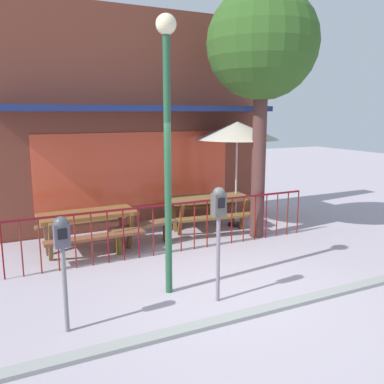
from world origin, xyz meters
name	(u,v)px	position (x,y,z in m)	size (l,w,h in m)	color
ground	(230,295)	(0.00, 0.00, 0.00)	(40.00, 40.00, 0.00)	#A99EAA
pub_storefront	(134,121)	(0.00, 4.34, 2.45)	(7.08, 1.49, 4.91)	#452216
patio_fence_front	(174,219)	(0.00, 2.06, 0.66)	(5.97, 0.04, 0.97)	maroon
picnic_table_left	(88,221)	(-1.46, 2.83, 0.61)	(1.84, 1.41, 0.79)	brown
picnic_table_right	(208,204)	(1.30, 3.13, 0.61)	(1.95, 1.57, 0.79)	brown
patio_umbrella	(237,131)	(2.06, 3.19, 2.22)	(1.92, 1.92, 2.44)	black
patio_bench	(143,230)	(-0.43, 2.61, 0.35)	(1.44, 0.58, 0.48)	brown
parking_meter_near	(62,244)	(-2.33, -0.01, 1.12)	(0.18, 0.17, 1.45)	slate
parking_meter_far	(219,214)	(-0.26, -0.09, 1.27)	(0.18, 0.17, 1.65)	slate
street_tree	(262,46)	(2.02, 2.26, 3.94)	(2.24, 2.24, 5.11)	#51302C
street_lamp	(167,118)	(-0.78, 0.48, 2.56)	(0.28, 0.28, 3.93)	#245536
curb_edge	(256,314)	(0.00, -0.66, 0.00)	(9.91, 0.20, 0.11)	gray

